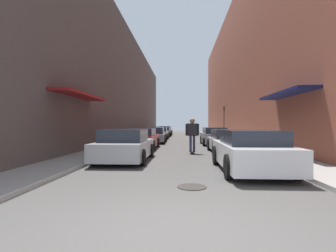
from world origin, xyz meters
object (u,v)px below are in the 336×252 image
(parked_car_left_2, at_px, (154,135))
(parked_car_left_5, at_px, (165,131))
(parked_car_left_3, at_px, (160,133))
(traffic_light, at_px, (224,118))
(skateboarder, at_px, (192,132))
(parked_car_left_0, at_px, (125,146))
(parked_car_right_2, at_px, (214,136))
(parked_car_right_1, at_px, (227,141))
(parked_car_left_4, at_px, (163,132))
(parked_car_left_1, at_px, (141,139))
(manhole_cover, at_px, (192,187))
(parked_car_right_0, at_px, (250,151))

(parked_car_left_2, bearing_deg, parked_car_left_5, 90.37)
(parked_car_left_3, relative_size, traffic_light, 1.32)
(parked_car_left_3, xyz_separation_m, skateboarder, (2.92, -14.06, 0.53))
(parked_car_left_5, height_order, skateboarder, skateboarder)
(parked_car_left_0, relative_size, skateboarder, 2.30)
(parked_car_left_5, xyz_separation_m, skateboarder, (2.99, -24.55, 0.49))
(parked_car_right_2, bearing_deg, traffic_light, 77.07)
(parked_car_left_5, height_order, parked_car_right_1, parked_car_left_5)
(parked_car_left_4, xyz_separation_m, parked_car_right_1, (4.83, -19.16, -0.00))
(parked_car_left_4, distance_m, traffic_light, 8.08)
(parked_car_left_2, bearing_deg, parked_car_right_2, -23.81)
(parked_car_left_3, bearing_deg, parked_car_left_4, 90.33)
(parked_car_left_3, relative_size, parked_car_left_5, 1.07)
(parked_car_left_2, relative_size, parked_car_left_5, 1.09)
(parked_car_left_2, height_order, parked_car_left_3, parked_car_left_3)
(parked_car_left_4, distance_m, parked_car_right_2, 14.43)
(skateboarder, bearing_deg, parked_car_right_1, 11.77)
(parked_car_right_2, distance_m, skateboarder, 6.24)
(parked_car_left_1, bearing_deg, parked_car_left_2, 88.36)
(parked_car_left_3, xyz_separation_m, manhole_cover, (2.63, -21.44, -0.60))
(manhole_cover, bearing_deg, parked_car_left_2, 99.56)
(parked_car_left_0, distance_m, parked_car_left_5, 27.50)
(parked_car_left_5, height_order, traffic_light, traffic_light)
(skateboarder, bearing_deg, parked_car_right_2, 72.77)
(parked_car_left_1, distance_m, parked_car_left_4, 17.17)
(parked_car_left_2, relative_size, parked_car_left_4, 1.14)
(parked_car_left_2, relative_size, parked_car_left_3, 1.02)
(parked_car_left_1, xyz_separation_m, manhole_cover, (2.75, -9.75, -0.61))
(parked_car_left_0, xyz_separation_m, parked_car_left_5, (-0.11, 27.50, 0.01))
(parked_car_left_1, relative_size, parked_car_right_1, 1.11)
(parked_car_left_2, relative_size, traffic_light, 1.35)
(parked_car_left_3, relative_size, parked_car_left_4, 1.12)
(parked_car_right_0, relative_size, parked_car_right_2, 1.06)
(parked_car_right_0, bearing_deg, manhole_cover, -130.97)
(parked_car_left_0, relative_size, parked_car_left_5, 0.99)
(parked_car_left_4, bearing_deg, parked_car_right_2, -70.60)
(parked_car_left_0, bearing_deg, manhole_cover, -59.64)
(parked_car_left_1, bearing_deg, parked_car_left_5, 89.86)
(parked_car_left_4, xyz_separation_m, parked_car_right_0, (4.61, -24.68, 0.04))
(parked_car_left_3, distance_m, parked_car_left_5, 10.49)
(parked_car_right_0, bearing_deg, parked_car_right_1, 87.69)
(manhole_cover, bearing_deg, parked_car_left_5, 94.84)
(parked_car_left_0, bearing_deg, parked_car_left_4, 90.18)
(parked_car_left_0, bearing_deg, parked_car_right_0, -25.74)
(parked_car_left_0, height_order, manhole_cover, parked_car_left_0)
(parked_car_left_5, distance_m, parked_car_right_0, 30.05)
(parked_car_left_4, height_order, skateboarder, skateboarder)
(parked_car_left_0, distance_m, parked_car_left_2, 10.97)
(parked_car_left_1, height_order, skateboarder, skateboarder)
(parked_car_left_4, xyz_separation_m, manhole_cover, (2.66, -26.92, -0.60))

